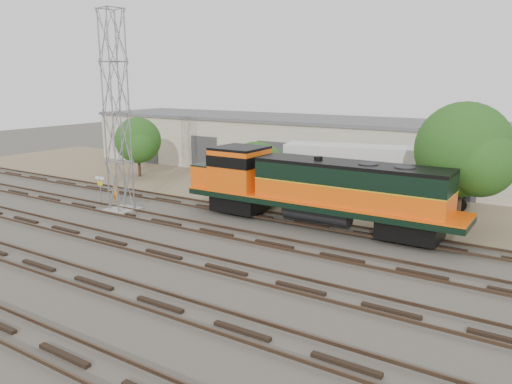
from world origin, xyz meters
The scene contains 12 objects.
ground centered at (0.00, 0.00, 0.00)m, with size 140.00×140.00×0.00m, color #47423A.
dirt_strip centered at (0.00, 15.00, 0.01)m, with size 80.00×16.00×0.02m, color #726047.
tracks centered at (0.00, -3.00, 0.08)m, with size 80.00×20.40×0.28m.
warehouse centered at (0.04, 22.98, 2.65)m, with size 58.40×10.40×5.30m.
locomotive centered at (4.06, 6.00, 2.46)m, with size 17.88×3.14×4.30m.
signal_tower centered at (-8.60, 2.07, 6.53)m, with size 1.97×1.97×13.36m.
sign_post centered at (-11.30, 2.55, 1.49)m, with size 0.87×0.07×2.13m.
worker centered at (-11.04, 3.72, 0.80)m, with size 0.58×0.38×1.60m, color #D26A0B.
semi_trailer centered at (5.34, 14.43, 2.61)m, with size 13.72×5.57×4.14m.
tree_west centered at (-16.70, 11.71, 3.32)m, with size 4.46×4.24×5.55m.
tree_mid centered at (-1.92, 9.06, 2.00)m, with size 5.07×4.82×4.82m.
tree_east centered at (12.02, 10.33, 4.69)m, with size 5.98×5.70×7.69m.
Camera 1 is at (17.31, -21.02, 8.90)m, focal length 35.00 mm.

